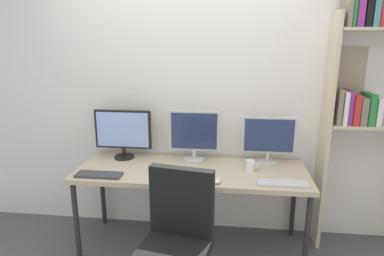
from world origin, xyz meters
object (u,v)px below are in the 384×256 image
(monitor_center, at_px, (194,134))
(monitor_right, at_px, (269,139))
(coffee_mug, at_px, (251,165))
(keyboard_left, at_px, (99,175))
(bookshelf, at_px, (377,84))
(desk, at_px, (191,175))
(keyboard_center, at_px, (188,179))
(computer_mouse, at_px, (217,181))
(keyboard_right, at_px, (283,183))
(monitor_left, at_px, (123,132))

(monitor_center, height_order, monitor_right, monitor_center)
(coffee_mug, bearing_deg, keyboard_left, -167.87)
(bookshelf, bearing_deg, monitor_center, -179.29)
(desk, height_order, keyboard_center, keyboard_center)
(bookshelf, distance_m, keyboard_center, 1.71)
(monitor_right, distance_m, computer_mouse, 0.66)
(desk, xyz_separation_m, coffee_mug, (0.50, 0.03, 0.10))
(computer_mouse, relative_size, coffee_mug, 0.91)
(monitor_center, xyz_separation_m, keyboard_right, (0.72, -0.44, -0.24))
(monitor_left, height_order, monitor_center, monitor_center)
(desk, relative_size, monitor_right, 4.26)
(keyboard_left, height_order, keyboard_center, same)
(keyboard_right, xyz_separation_m, coffee_mug, (-0.23, 0.26, 0.04))
(monitor_right, xyz_separation_m, computer_mouse, (-0.42, -0.46, -0.22))
(keyboard_center, distance_m, keyboard_right, 0.72)
(desk, relative_size, keyboard_center, 5.85)
(desk, distance_m, monitor_center, 0.37)
(keyboard_center, bearing_deg, monitor_right, 34.06)
(monitor_right, distance_m, keyboard_right, 0.50)
(bookshelf, bearing_deg, monitor_left, -179.51)
(monitor_right, relative_size, keyboard_right, 1.20)
(computer_mouse, distance_m, coffee_mug, 0.39)
(monitor_left, distance_m, computer_mouse, 1.02)
(monitor_center, distance_m, coffee_mug, 0.57)
(desk, distance_m, bookshelf, 1.69)
(monitor_right, distance_m, keyboard_center, 0.82)
(monitor_center, bearing_deg, computer_mouse, -63.66)
(monitor_right, bearing_deg, desk, -162.02)
(keyboard_left, relative_size, computer_mouse, 3.86)
(desk, bearing_deg, bookshelf, 8.80)
(bookshelf, bearing_deg, keyboard_left, -168.25)
(monitor_left, xyz_separation_m, keyboard_left, (-0.07, -0.44, -0.24))
(monitor_left, relative_size, monitor_center, 1.13)
(desk, bearing_deg, monitor_center, 90.00)
(monitor_left, bearing_deg, keyboard_left, -98.99)
(computer_mouse, bearing_deg, keyboard_left, 178.77)
(keyboard_left, height_order, coffee_mug, coffee_mug)
(monitor_right, height_order, keyboard_left, monitor_right)
(computer_mouse, bearing_deg, monitor_left, 152.35)
(desk, xyz_separation_m, monitor_left, (-0.65, 0.21, 0.30))
(desk, bearing_deg, computer_mouse, -47.55)
(keyboard_left, bearing_deg, desk, 17.62)
(monitor_right, distance_m, keyboard_left, 1.46)
(desk, xyz_separation_m, keyboard_right, (0.72, -0.23, 0.06))
(computer_mouse, bearing_deg, keyboard_center, 174.88)
(bookshelf, bearing_deg, keyboard_center, -162.82)
(bookshelf, relative_size, monitor_left, 4.21)
(monitor_center, relative_size, keyboard_center, 1.39)
(monitor_right, xyz_separation_m, keyboard_left, (-1.38, -0.44, -0.22))
(bookshelf, bearing_deg, computer_mouse, -159.11)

